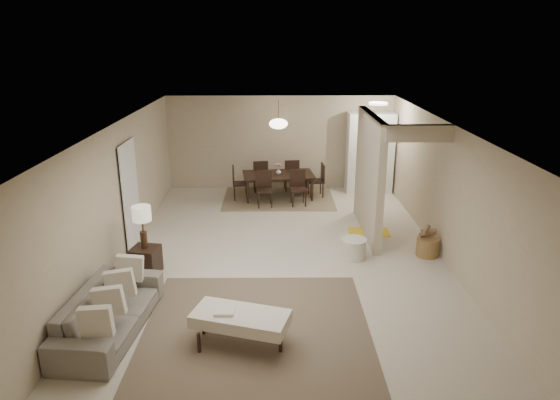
{
  "coord_description": "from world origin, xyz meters",
  "views": [
    {
      "loc": [
        -0.12,
        -8.67,
        3.98
      ],
      "look_at": [
        -0.05,
        0.21,
        1.05
      ],
      "focal_mm": 32.0,
      "sensor_mm": 36.0,
      "label": 1
    }
  ],
  "objects_px": {
    "sofa": "(110,311)",
    "side_table": "(146,261)",
    "ottoman_bench": "(240,319)",
    "dining_table": "(278,186)",
    "pantry_cabinet": "(370,153)",
    "round_pouf": "(353,249)",
    "wicker_basket": "(427,247)"
  },
  "relations": [
    {
      "from": "pantry_cabinet",
      "to": "ottoman_bench",
      "type": "bearing_deg",
      "value": -112.95
    },
    {
      "from": "round_pouf",
      "to": "wicker_basket",
      "type": "distance_m",
      "value": 1.43
    },
    {
      "from": "round_pouf",
      "to": "dining_table",
      "type": "xyz_separation_m",
      "value": [
        -1.38,
        3.68,
        0.13
      ]
    },
    {
      "from": "sofa",
      "to": "side_table",
      "type": "xyz_separation_m",
      "value": [
        0.05,
        1.81,
        -0.07
      ]
    },
    {
      "from": "sofa",
      "to": "dining_table",
      "type": "distance_m",
      "value": 6.55
    },
    {
      "from": "pantry_cabinet",
      "to": "side_table",
      "type": "xyz_separation_m",
      "value": [
        -4.75,
        -4.86,
        -0.8
      ]
    },
    {
      "from": "wicker_basket",
      "to": "dining_table",
      "type": "distance_m",
      "value": 4.55
    },
    {
      "from": "pantry_cabinet",
      "to": "side_table",
      "type": "bearing_deg",
      "value": -134.35
    },
    {
      "from": "sofa",
      "to": "side_table",
      "type": "height_order",
      "value": "sofa"
    },
    {
      "from": "ottoman_bench",
      "to": "round_pouf",
      "type": "xyz_separation_m",
      "value": [
        1.93,
        2.72,
        -0.18
      ]
    },
    {
      "from": "round_pouf",
      "to": "wicker_basket",
      "type": "bearing_deg",
      "value": 4.02
    },
    {
      "from": "pantry_cabinet",
      "to": "dining_table",
      "type": "relative_size",
      "value": 1.17
    },
    {
      "from": "pantry_cabinet",
      "to": "sofa",
      "type": "height_order",
      "value": "pantry_cabinet"
    },
    {
      "from": "wicker_basket",
      "to": "dining_table",
      "type": "bearing_deg",
      "value": 128.13
    },
    {
      "from": "ottoman_bench",
      "to": "side_table",
      "type": "relative_size",
      "value": 2.86
    },
    {
      "from": "side_table",
      "to": "round_pouf",
      "type": "distance_m",
      "value": 3.78
    },
    {
      "from": "dining_table",
      "to": "wicker_basket",
      "type": "bearing_deg",
      "value": -58.16
    },
    {
      "from": "sofa",
      "to": "side_table",
      "type": "distance_m",
      "value": 1.81
    },
    {
      "from": "sofa",
      "to": "ottoman_bench",
      "type": "xyz_separation_m",
      "value": [
        1.85,
        -0.3,
        0.05
      ]
    },
    {
      "from": "ottoman_bench",
      "to": "round_pouf",
      "type": "bearing_deg",
      "value": 71.45
    },
    {
      "from": "dining_table",
      "to": "side_table",
      "type": "bearing_deg",
      "value": -124.95
    },
    {
      "from": "round_pouf",
      "to": "wicker_basket",
      "type": "relative_size",
      "value": 1.17
    },
    {
      "from": "side_table",
      "to": "round_pouf",
      "type": "relative_size",
      "value": 1.01
    },
    {
      "from": "sofa",
      "to": "side_table",
      "type": "relative_size",
      "value": 4.45
    },
    {
      "from": "ottoman_bench",
      "to": "dining_table",
      "type": "xyz_separation_m",
      "value": [
        0.54,
        6.4,
        -0.06
      ]
    },
    {
      "from": "ottoman_bench",
      "to": "side_table",
      "type": "xyz_separation_m",
      "value": [
        -1.8,
        2.11,
        -0.13
      ]
    },
    {
      "from": "wicker_basket",
      "to": "sofa",
      "type": "bearing_deg",
      "value": -154.14
    },
    {
      "from": "ottoman_bench",
      "to": "wicker_basket",
      "type": "xyz_separation_m",
      "value": [
        3.35,
        2.82,
        -0.19
      ]
    },
    {
      "from": "wicker_basket",
      "to": "dining_table",
      "type": "relative_size",
      "value": 0.23
    },
    {
      "from": "side_table",
      "to": "sofa",
      "type": "bearing_deg",
      "value": -91.58
    },
    {
      "from": "ottoman_bench",
      "to": "sofa",
      "type": "bearing_deg",
      "value": -172.42
    },
    {
      "from": "sofa",
      "to": "dining_table",
      "type": "relative_size",
      "value": 1.22
    }
  ]
}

